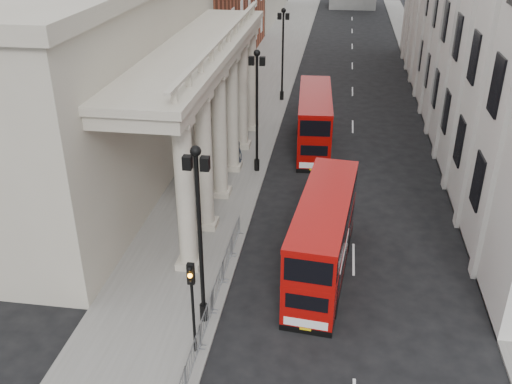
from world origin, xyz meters
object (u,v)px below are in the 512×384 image
pedestrian_a (189,216)px  pedestrian_b (186,165)px  bus_near (323,235)px  traffic_light (192,292)px  lamp_post_south (199,226)px  bus_far (314,120)px  lamp_post_mid (257,104)px  pedestrian_c (237,154)px  lamp_post_north (283,48)px

pedestrian_a → pedestrian_b: 7.41m
bus_near → pedestrian_b: size_ratio=6.40×
traffic_light → pedestrian_b: size_ratio=2.81×
lamp_post_south → bus_far: lamp_post_south is taller
lamp_post_south → pedestrian_b: lamp_post_south is taller
lamp_post_south → traffic_light: (0.10, -2.02, -1.80)m
bus_far → pedestrian_a: 15.10m
lamp_post_mid → pedestrian_b: 6.31m
pedestrian_a → pedestrian_c: (1.05, 9.04, -0.00)m
lamp_post_north → pedestrian_b: lamp_post_north is taller
traffic_light → bus_far: 23.40m
pedestrian_a → bus_far: bearing=80.8°
lamp_post_mid → traffic_light: size_ratio=1.93×
lamp_post_south → pedestrian_a: (-2.53, 7.34, -3.83)m
lamp_post_north → pedestrian_a: lamp_post_north is taller
lamp_post_north → pedestrian_a: 25.09m
pedestrian_b → lamp_post_mid: bearing=-178.9°
bus_far → pedestrian_c: 7.02m
lamp_post_south → bus_near: (4.96, 4.57, -2.74)m
lamp_post_south → lamp_post_north: size_ratio=1.00×
lamp_post_mid → bus_near: (4.96, -11.43, -2.74)m
bus_far → pedestrian_a: (-6.13, -13.76, -1.10)m
lamp_post_south → bus_far: (3.60, 21.10, -2.72)m
lamp_post_mid → lamp_post_north: 16.00m
lamp_post_north → bus_near: bearing=-79.7°
lamp_post_north → bus_far: (3.60, -10.90, -2.72)m
pedestrian_a → traffic_light: bearing=-59.5°
lamp_post_mid → pedestrian_c: size_ratio=4.31×
lamp_post_mid → lamp_post_north: same height
bus_near → pedestrian_a: bus_near is taller
lamp_post_north → pedestrian_a: (-2.53, -24.66, -3.83)m
lamp_post_mid → pedestrian_c: (-1.48, 0.37, -3.83)m
lamp_post_north → pedestrian_a: size_ratio=4.31×
pedestrian_a → pedestrian_b: size_ratio=1.26×
pedestrian_c → bus_far: bearing=62.1°
pedestrian_a → pedestrian_c: bearing=98.2°
bus_far → pedestrian_a: size_ratio=5.09×
pedestrian_c → lamp_post_mid: bearing=5.0°
lamp_post_south → pedestrian_a: lamp_post_south is taller
pedestrian_b → pedestrian_c: size_ratio=0.79×
lamp_post_north → bus_far: lamp_post_north is taller
lamp_post_south → bus_far: 21.57m
pedestrian_c → traffic_light: bearing=-65.9°
lamp_post_south → bus_far: size_ratio=0.85×
lamp_post_mid → traffic_light: lamp_post_mid is taller
lamp_post_north → traffic_light: size_ratio=1.93×
lamp_post_south → lamp_post_north: (0.00, 32.00, 0.00)m
traffic_light → lamp_post_mid: bearing=90.3°
lamp_post_north → traffic_light: bearing=-89.8°
lamp_post_mid → bus_near: size_ratio=0.85×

